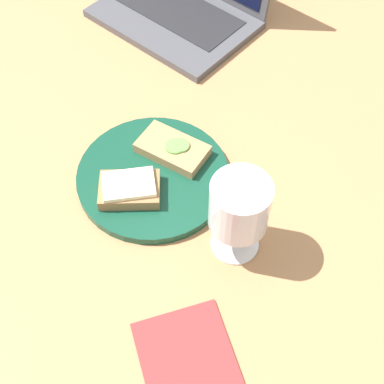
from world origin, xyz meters
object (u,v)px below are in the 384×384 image
Objects in this scene: plate at (153,176)px; wine_glass at (239,209)px; sandwich_with_cucumber at (172,149)px; napkin at (186,354)px; sandwich_with_cheese at (131,189)px.

plate is 1.72× the size of wine_glass.
sandwich_with_cucumber is at bearing 93.76° from plate.
sandwich_with_cucumber is 33.72cm from napkin.
sandwich_with_cucumber reaches higher than plate.
wine_glass is (17.55, 4.35, 6.80)cm from sandwich_with_cheese.
plate is 2.02× the size of napkin.
sandwich_with_cucumber is (-0.35, 5.27, 1.78)cm from plate.
wine_glass is (17.94, -0.90, 8.94)cm from plate.
wine_glass reaches higher than sandwich_with_cucumber.
plate is at bearing 141.55° from napkin.
plate is at bearing 177.13° from wine_glass.
sandwich_with_cheese is at bearing -86.01° from sandwich_with_cucumber.
sandwich_with_cucumber is 1.00× the size of napkin.
wine_glass reaches higher than sandwich_with_cheese.
sandwich_with_cucumber is 0.85× the size of wine_glass.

